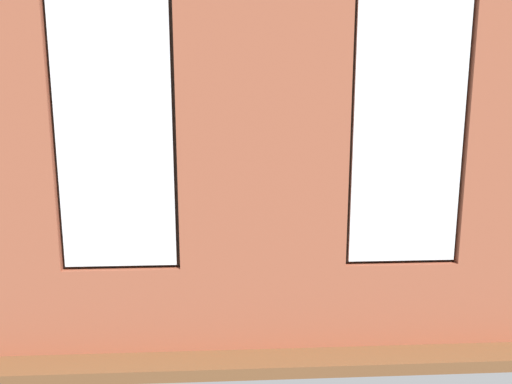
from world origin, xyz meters
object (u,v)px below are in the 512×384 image
object	(u,v)px
couch_left	(432,236)
coffee_table	(263,225)
candle_jar	(290,215)
media_console	(52,236)
papasan_chair	(198,197)
cup_ceramic	(231,221)
remote_gray	(263,221)
potted_plant_by_left_couch	(370,207)
potted_plant_near_tv	(71,240)
potted_plant_foreground_right	(100,181)
couch_by_window	(191,281)
potted_plant_between_couches	(345,249)
tv_flatscreen	(48,189)

from	to	relation	value
couch_left	coffee_table	distance (m)	2.17
coffee_table	candle_jar	size ratio (longest dim) A/B	13.20
media_console	papasan_chair	world-z (taller)	papasan_chair
cup_ceramic	remote_gray	distance (m)	0.44
potted_plant_by_left_couch	potted_plant_near_tv	xyz separation A→B (m)	(3.96, 1.76, 0.07)
media_console	potted_plant_foreground_right	world-z (taller)	potted_plant_foreground_right
candle_jar	potted_plant_foreground_right	distance (m)	3.23
couch_by_window	papasan_chair	size ratio (longest dim) A/B	1.79
cup_ceramic	potted_plant_between_couches	distance (m)	2.06
tv_flatscreen	potted_plant_foreground_right	world-z (taller)	tv_flatscreen
couch_left	candle_jar	size ratio (longest dim) A/B	18.31
couch_by_window	potted_plant_by_left_couch	bearing A→B (deg)	-132.08
remote_gray	potted_plant_foreground_right	xyz separation A→B (m)	(2.51, -1.54, 0.30)
coffee_table	remote_gray	xyz separation A→B (m)	(-0.00, 0.00, 0.06)
coffee_table	potted_plant_foreground_right	world-z (taller)	potted_plant_foreground_right
candle_jar	potted_plant_near_tv	world-z (taller)	potted_plant_near_tv
candle_jar	potted_plant_near_tv	size ratio (longest dim) A/B	0.15
couch_by_window	potted_plant_by_left_couch	world-z (taller)	couch_by_window
remote_gray	media_console	size ratio (longest dim) A/B	0.17
coffee_table	potted_plant_by_left_couch	world-z (taller)	potted_plant_by_left_couch
candle_jar	tv_flatscreen	size ratio (longest dim) A/B	0.09
tv_flatscreen	potted_plant_by_left_couch	world-z (taller)	tv_flatscreen
tv_flatscreen	potted_plant_between_couches	size ratio (longest dim) A/B	1.10
couch_left	potted_plant_foreground_right	bearing A→B (deg)	-112.71
remote_gray	candle_jar	bearing A→B (deg)	124.81
couch_left	potted_plant_foreground_right	world-z (taller)	potted_plant_foreground_right
remote_gray	potted_plant_foreground_right	world-z (taller)	potted_plant_foreground_right
couch_left	cup_ceramic	size ratio (longest dim) A/B	18.35
couch_left	papasan_chair	xyz separation A→B (m)	(3.06, -2.03, 0.12)
coffee_table	potted_plant_by_left_couch	size ratio (longest dim) A/B	2.53
candle_jar	media_console	world-z (taller)	candle_jar
couch_by_window	tv_flatscreen	size ratio (longest dim) A/B	1.74
remote_gray	potted_plant_foreground_right	bearing A→B (deg)	-106.60
remote_gray	papasan_chair	distance (m)	1.77
potted_plant_between_couches	media_console	bearing A→B (deg)	-29.20
potted_plant_by_left_couch	potted_plant_foreground_right	world-z (taller)	potted_plant_foreground_right
cup_ceramic	media_console	distance (m)	2.41
remote_gray	couch_by_window	bearing A→B (deg)	-8.46
coffee_table	cup_ceramic	distance (m)	0.45
couch_by_window	tv_flatscreen	bearing A→B (deg)	-45.26
potted_plant_between_couches	couch_by_window	bearing A→B (deg)	2.14
papasan_chair	potted_plant_between_couches	size ratio (longest dim) A/B	1.07
potted_plant_foreground_right	potted_plant_near_tv	size ratio (longest dim) A/B	1.55
couch_left	papasan_chair	world-z (taller)	couch_left
media_console	couch_left	bearing A→B (deg)	172.79
candle_jar	cup_ceramic	bearing A→B (deg)	17.88
media_console	potted_plant_between_couches	bearing A→B (deg)	150.80
remote_gray	media_console	world-z (taller)	media_console
candle_jar	remote_gray	bearing A→B (deg)	19.96
potted_plant_between_couches	potted_plant_near_tv	bearing A→B (deg)	-18.54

